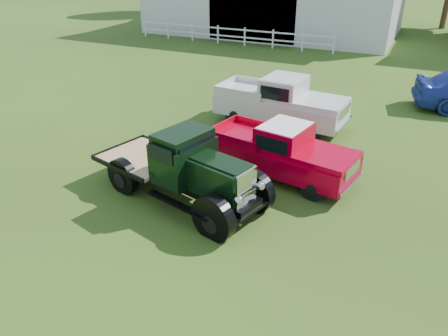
% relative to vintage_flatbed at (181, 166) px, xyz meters
% --- Properties ---
extents(ground, '(120.00, 120.00, 0.00)m').
position_rel_vintage_flatbed_xyz_m(ground, '(0.92, -0.93, -1.00)').
color(ground, '#2F3E19').
extents(fence_rail, '(14.20, 0.16, 1.20)m').
position_rel_vintage_flatbed_xyz_m(fence_rail, '(-7.08, 19.07, -0.40)').
color(fence_rail, white).
rests_on(fence_rail, ground).
extents(vintage_flatbed, '(5.40, 3.23, 2.00)m').
position_rel_vintage_flatbed_xyz_m(vintage_flatbed, '(0.00, 0.00, 0.00)').
color(vintage_flatbed, black).
rests_on(vintage_flatbed, ground).
extents(red_pickup, '(4.78, 2.56, 1.65)m').
position_rel_vintage_flatbed_xyz_m(red_pickup, '(1.97, 2.40, -0.18)').
color(red_pickup, '#B7001D').
rests_on(red_pickup, ground).
extents(white_pickup, '(5.18, 2.39, 1.85)m').
position_rel_vintage_flatbed_xyz_m(white_pickup, '(0.67, 6.27, -0.08)').
color(white_pickup, silver).
rests_on(white_pickup, ground).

